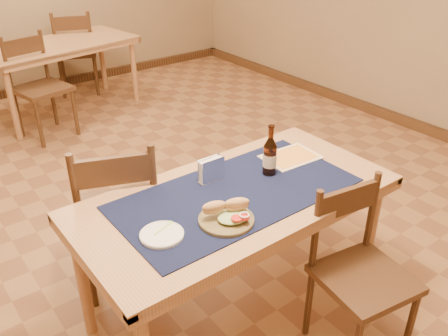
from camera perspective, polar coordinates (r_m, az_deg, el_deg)
room at (r=2.71m, az=-9.38°, el=16.06°), size 6.04×7.04×2.84m
main_table at (r=2.38m, az=1.47°, el=-4.78°), size 1.60×0.80×0.75m
placemat at (r=2.33m, az=1.49°, el=-3.03°), size 1.20×0.60×0.01m
baseboard at (r=3.28m, az=-7.51°, el=-7.54°), size 6.00×7.00×0.10m
back_table at (r=5.38m, az=-19.33°, el=13.16°), size 1.68×1.03×0.75m
chair_main_far at (r=2.70m, az=-12.60°, el=-5.22°), size 0.58×0.58×0.97m
chair_main_near at (r=2.41m, az=15.97°, el=-11.76°), size 0.47×0.47×0.88m
chair_back_near at (r=4.87m, az=-21.37°, el=9.23°), size 0.53×0.53×0.97m
chair_back_far at (r=5.96m, az=-17.40°, el=13.28°), size 0.59×0.59×0.97m
sandwich_plate at (r=2.12m, az=0.45°, el=-5.76°), size 0.25×0.25×0.10m
side_plate at (r=2.05m, az=-7.49°, el=-7.91°), size 0.19×0.19×0.02m
fork at (r=2.09m, az=-7.14°, el=-7.03°), size 0.11×0.05×0.00m
beer_bottle at (r=2.46m, az=5.54°, el=1.41°), size 0.07×0.07×0.27m
napkin_holder at (r=2.40m, az=-1.55°, el=-0.25°), size 0.14×0.05×0.13m
menu_card at (r=2.68m, az=8.02°, el=1.36°), size 0.32×0.24×0.01m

